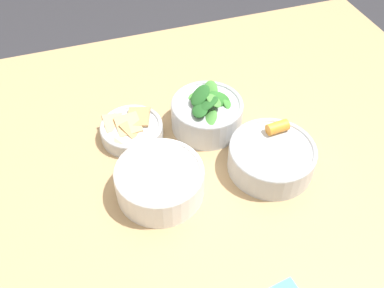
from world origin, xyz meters
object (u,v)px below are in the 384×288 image
bowl_beans_hotdog (160,182)px  bowl_cookies (132,130)px  bowl_greens (207,113)px  bowl_carrots (271,156)px

bowl_beans_hotdog → bowl_cookies: bearing=-83.9°
bowl_greens → bowl_carrots: bearing=117.7°
bowl_carrots → bowl_cookies: size_ratio=1.28×
bowl_greens → bowl_beans_hotdog: 0.21m
bowl_carrots → bowl_beans_hotdog: 0.23m
bowl_beans_hotdog → bowl_cookies: bowl_beans_hotdog is taller
bowl_greens → bowl_beans_hotdog: bearing=44.5°
bowl_carrots → bowl_greens: bearing=-62.3°
bowl_cookies → bowl_beans_hotdog: bearing=96.1°
bowl_greens → bowl_beans_hotdog: (0.15, 0.15, -0.01)m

